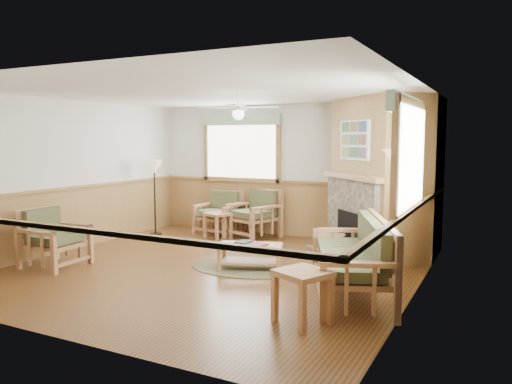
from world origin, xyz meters
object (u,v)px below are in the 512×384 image
at_px(end_table_chairs, 218,225).
at_px(end_table_sofa, 303,297).
at_px(armchair_left, 55,238).
at_px(floor_lamp_left, 155,197).
at_px(floor_lamp_right, 394,210).
at_px(footstool, 331,247).
at_px(armchair_back_left, 218,212).
at_px(armchair_back_right, 253,213).
at_px(coffee_table, 250,257).
at_px(sofa, 350,257).

distance_m(end_table_chairs, end_table_sofa, 4.92).
distance_m(armchair_left, end_table_chairs, 3.33).
xyz_separation_m(end_table_sofa, floor_lamp_left, (-4.63, 3.34, 0.49)).
height_order(end_table_chairs, floor_lamp_right, floor_lamp_right).
bearing_deg(footstool, armchair_back_left, 159.61).
xyz_separation_m(armchair_left, floor_lamp_left, (-0.27, 2.83, 0.33)).
height_order(armchair_back_right, end_table_chairs, armchair_back_right).
height_order(end_table_sofa, footstool, end_table_sofa).
xyz_separation_m(armchair_left, end_table_sofa, (4.37, -0.51, -0.17)).
relative_size(footstool, floor_lamp_right, 0.25).
xyz_separation_m(coffee_table, floor_lamp_left, (-3.08, 1.59, 0.59)).
bearing_deg(floor_lamp_right, floor_lamp_left, 173.13).
relative_size(armchair_back_left, end_table_chairs, 1.76).
xyz_separation_m(coffee_table, footstool, (0.87, 1.25, 0.00)).
bearing_deg(end_table_sofa, coffee_table, 131.62).
xyz_separation_m(sofa, coffee_table, (-1.72, 0.53, -0.30)).
height_order(armchair_back_right, footstool, armchair_back_right).
relative_size(coffee_table, end_table_sofa, 1.66).
bearing_deg(armchair_back_left, floor_lamp_left, -146.95).
distance_m(armchair_back_right, armchair_left, 3.92).
bearing_deg(floor_lamp_right, armchair_left, -155.02).
relative_size(armchair_left, footstool, 2.01).
bearing_deg(armchair_left, footstool, -58.02).
bearing_deg(coffee_table, armchair_left, -175.80).
distance_m(sofa, coffee_table, 1.83).
distance_m(sofa, armchair_back_right, 4.02).
relative_size(armchair_left, end_table_sofa, 1.56).
bearing_deg(sofa, end_table_chairs, -147.51).
relative_size(armchair_back_right, end_table_sofa, 1.65).
relative_size(end_table_sofa, footstool, 1.28).
height_order(sofa, floor_lamp_right, floor_lamp_right).
bearing_deg(coffee_table, floor_lamp_left, 133.08).
relative_size(armchair_back_left, armchair_left, 0.98).
bearing_deg(armchair_back_left, coffee_table, -48.86).
distance_m(sofa, end_table_sofa, 1.24).
bearing_deg(coffee_table, armchair_back_left, 110.94).
bearing_deg(floor_lamp_right, armchair_back_right, 156.93).
distance_m(coffee_table, end_table_sofa, 2.34).
bearing_deg(armchair_back_left, end_table_chairs, -59.62).
bearing_deg(sofa, floor_lamp_right, 148.76).
relative_size(end_table_chairs, floor_lamp_right, 0.27).
height_order(armchair_left, floor_lamp_right, floor_lamp_right).
bearing_deg(end_table_chairs, armchair_back_right, 32.68).
bearing_deg(end_table_chairs, coffee_table, -47.63).
xyz_separation_m(sofa, armchair_back_left, (-3.69, 2.83, -0.04)).
bearing_deg(armchair_left, end_table_sofa, -98.63).
xyz_separation_m(armchair_back_left, floor_lamp_left, (-1.11, -0.71, 0.34)).
height_order(floor_lamp_left, floor_lamp_right, floor_lamp_right).
bearing_deg(armchair_back_right, coffee_table, -43.66).
relative_size(coffee_table, floor_lamp_left, 0.62).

